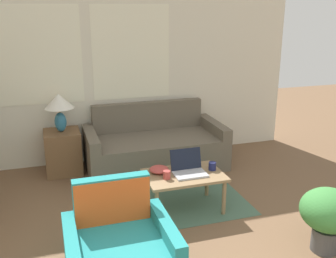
{
  "coord_description": "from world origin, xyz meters",
  "views": [
    {
      "loc": [
        -0.65,
        -1.33,
        2.16
      ],
      "look_at": [
        0.72,
        2.99,
        0.75
      ],
      "focal_mm": 42.0,
      "sensor_mm": 36.0,
      "label": 1
    }
  ],
  "objects_px": {
    "cup_navy": "(212,166)",
    "potted_plant": "(328,213)",
    "coffee_table": "(184,178)",
    "cup_yellow": "(167,175)",
    "couch": "(154,148)",
    "armchair": "(120,256)",
    "snack_bowl": "(159,169)",
    "laptop": "(188,168)",
    "table_lamp": "(59,105)"
  },
  "relations": [
    {
      "from": "laptop",
      "to": "cup_navy",
      "type": "bearing_deg",
      "value": 0.77
    },
    {
      "from": "coffee_table",
      "to": "cup_yellow",
      "type": "height_order",
      "value": "cup_yellow"
    },
    {
      "from": "armchair",
      "to": "cup_navy",
      "type": "relative_size",
      "value": 9.19
    },
    {
      "from": "couch",
      "to": "cup_navy",
      "type": "relative_size",
      "value": 20.82
    },
    {
      "from": "potted_plant",
      "to": "laptop",
      "type": "bearing_deg",
      "value": 129.51
    },
    {
      "from": "table_lamp",
      "to": "snack_bowl",
      "type": "relative_size",
      "value": 2.39
    },
    {
      "from": "cup_yellow",
      "to": "snack_bowl",
      "type": "relative_size",
      "value": 0.41
    },
    {
      "from": "couch",
      "to": "cup_navy",
      "type": "xyz_separation_m",
      "value": [
        0.3,
        -1.32,
        0.21
      ]
    },
    {
      "from": "couch",
      "to": "potted_plant",
      "type": "relative_size",
      "value": 3.12
    },
    {
      "from": "table_lamp",
      "to": "snack_bowl",
      "type": "distance_m",
      "value": 1.72
    },
    {
      "from": "laptop",
      "to": "cup_yellow",
      "type": "xyz_separation_m",
      "value": [
        -0.27,
        -0.07,
        -0.01
      ]
    },
    {
      "from": "coffee_table",
      "to": "cup_navy",
      "type": "bearing_deg",
      "value": 2.1
    },
    {
      "from": "cup_yellow",
      "to": "couch",
      "type": "bearing_deg",
      "value": 79.85
    },
    {
      "from": "cup_navy",
      "to": "potted_plant",
      "type": "relative_size",
      "value": 0.15
    },
    {
      "from": "cup_navy",
      "to": "cup_yellow",
      "type": "distance_m",
      "value": 0.56
    },
    {
      "from": "couch",
      "to": "coffee_table",
      "type": "distance_m",
      "value": 1.34
    },
    {
      "from": "cup_navy",
      "to": "couch",
      "type": "bearing_deg",
      "value": 102.93
    },
    {
      "from": "laptop",
      "to": "cup_yellow",
      "type": "distance_m",
      "value": 0.28
    },
    {
      "from": "cup_navy",
      "to": "snack_bowl",
      "type": "relative_size",
      "value": 0.43
    },
    {
      "from": "laptop",
      "to": "table_lamp",
      "type": "bearing_deg",
      "value": 130.65
    },
    {
      "from": "armchair",
      "to": "couch",
      "type": "bearing_deg",
      "value": 68.16
    },
    {
      "from": "cup_yellow",
      "to": "armchair",
      "type": "bearing_deg",
      "value": -125.96
    },
    {
      "from": "coffee_table",
      "to": "potted_plant",
      "type": "height_order",
      "value": "potted_plant"
    },
    {
      "from": "couch",
      "to": "coffee_table",
      "type": "relative_size",
      "value": 2.23
    },
    {
      "from": "snack_bowl",
      "to": "potted_plant",
      "type": "distance_m",
      "value": 1.75
    },
    {
      "from": "armchair",
      "to": "cup_navy",
      "type": "xyz_separation_m",
      "value": [
        1.24,
        1.02,
        0.21
      ]
    },
    {
      "from": "armchair",
      "to": "coffee_table",
      "type": "relative_size",
      "value": 0.98
    },
    {
      "from": "table_lamp",
      "to": "armchair",
      "type": "bearing_deg",
      "value": -83.13
    },
    {
      "from": "snack_bowl",
      "to": "couch",
      "type": "bearing_deg",
      "value": 76.93
    },
    {
      "from": "armchair",
      "to": "table_lamp",
      "type": "distance_m",
      "value": 2.59
    },
    {
      "from": "snack_bowl",
      "to": "table_lamp",
      "type": "bearing_deg",
      "value": 125.37
    },
    {
      "from": "coffee_table",
      "to": "cup_yellow",
      "type": "xyz_separation_m",
      "value": [
        -0.21,
        -0.06,
        0.1
      ]
    },
    {
      "from": "armchair",
      "to": "snack_bowl",
      "type": "height_order",
      "value": "armchair"
    },
    {
      "from": "armchair",
      "to": "laptop",
      "type": "relative_size",
      "value": 2.38
    },
    {
      "from": "couch",
      "to": "laptop",
      "type": "relative_size",
      "value": 5.4
    },
    {
      "from": "table_lamp",
      "to": "laptop",
      "type": "distance_m",
      "value": 1.98
    },
    {
      "from": "armchair",
      "to": "cup_yellow",
      "type": "xyz_separation_m",
      "value": [
        0.69,
        0.95,
        0.21
      ]
    },
    {
      "from": "coffee_table",
      "to": "potted_plant",
      "type": "bearing_deg",
      "value": -48.68
    },
    {
      "from": "snack_bowl",
      "to": "potted_plant",
      "type": "relative_size",
      "value": 0.35
    },
    {
      "from": "snack_bowl",
      "to": "potted_plant",
      "type": "bearing_deg",
      "value": -45.31
    },
    {
      "from": "armchair",
      "to": "potted_plant",
      "type": "xyz_separation_m",
      "value": [
        1.89,
        -0.11,
        0.12
      ]
    },
    {
      "from": "cup_navy",
      "to": "potted_plant",
      "type": "height_order",
      "value": "potted_plant"
    },
    {
      "from": "cup_navy",
      "to": "snack_bowl",
      "type": "distance_m",
      "value": 0.6
    },
    {
      "from": "couch",
      "to": "armchair",
      "type": "xyz_separation_m",
      "value": [
        -0.94,
        -2.34,
        -0.01
      ]
    },
    {
      "from": "armchair",
      "to": "potted_plant",
      "type": "relative_size",
      "value": 1.37
    },
    {
      "from": "armchair",
      "to": "cup_yellow",
      "type": "distance_m",
      "value": 1.19
    },
    {
      "from": "cup_yellow",
      "to": "snack_bowl",
      "type": "xyz_separation_m",
      "value": [
        -0.03,
        0.18,
        -0.01
      ]
    },
    {
      "from": "laptop",
      "to": "potted_plant",
      "type": "height_order",
      "value": "laptop"
    },
    {
      "from": "cup_navy",
      "to": "cup_yellow",
      "type": "relative_size",
      "value": 1.04
    },
    {
      "from": "laptop",
      "to": "armchair",
      "type": "bearing_deg",
      "value": -133.31
    }
  ]
}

